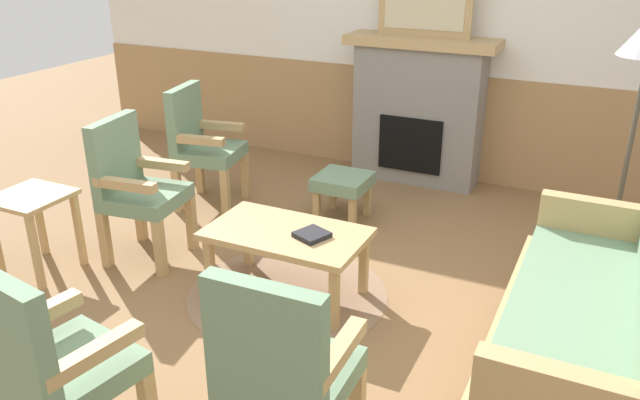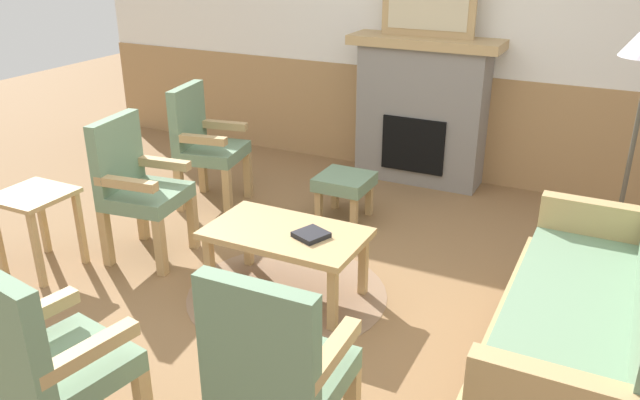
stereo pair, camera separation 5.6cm
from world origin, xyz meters
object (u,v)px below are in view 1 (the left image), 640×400
object	(u,v)px
book_on_table	(312,235)
armchair_front_left	(49,361)
coffee_table	(286,239)
side_table	(33,211)
armchair_near_fireplace	(135,184)
armchair_by_window_left	(201,141)
couch	(585,319)
framed_picture	(425,2)
fireplace	(418,109)
armchair_front_center	(282,368)
footstool	(343,184)

from	to	relation	value
book_on_table	armchair_front_left	xyz separation A→B (m)	(-0.36, -1.62, 0.08)
coffee_table	side_table	size ratio (longest dim) A/B	1.75
armchair_near_fireplace	armchair_by_window_left	world-z (taller)	same
couch	book_on_table	xyz separation A→B (m)	(-1.53, 0.15, 0.06)
framed_picture	armchair_by_window_left	size ratio (longest dim) A/B	0.82
framed_picture	armchair_near_fireplace	xyz separation A→B (m)	(-1.25, -2.26, -1.02)
coffee_table	armchair_near_fireplace	world-z (taller)	armchair_near_fireplace
fireplace	coffee_table	xyz separation A→B (m)	(-0.09, -2.28, -0.27)
fireplace	armchair_front_left	xyz separation A→B (m)	(-0.27, -3.91, -0.11)
armchair_near_fireplace	armchair_front_center	distance (m)	2.24
armchair_by_window_left	book_on_table	bearing A→B (deg)	-33.58
fireplace	armchair_by_window_left	xyz separation A→B (m)	(-1.40, -1.30, -0.11)
framed_picture	side_table	xyz separation A→B (m)	(-1.71, -2.72, -1.13)
framed_picture	armchair_front_center	size ratio (longest dim) A/B	0.82
framed_picture	armchair_front_left	size ratio (longest dim) A/B	0.82
armchair_by_window_left	armchair_front_left	world-z (taller)	same
coffee_table	armchair_front_center	distance (m)	1.44
side_table	armchair_front_left	bearing A→B (deg)	-39.53
framed_picture	coffee_table	world-z (taller)	framed_picture
couch	footstool	size ratio (longest dim) A/B	4.50
coffee_table	book_on_table	xyz separation A→B (m)	(0.18, -0.01, 0.07)
couch	armchair_near_fireplace	world-z (taller)	same
coffee_table	side_table	xyz separation A→B (m)	(-1.62, -0.44, 0.05)
armchair_near_fireplace	fireplace	bearing A→B (deg)	61.03
armchair_front_center	side_table	world-z (taller)	armchair_front_center
armchair_near_fireplace	armchair_front_center	xyz separation A→B (m)	(1.83, -1.28, 0.00)
fireplace	armchair_by_window_left	size ratio (longest dim) A/B	1.33
footstool	armchair_front_left	world-z (taller)	armchair_front_left
framed_picture	couch	distance (m)	3.15
footstool	armchair_near_fireplace	xyz separation A→B (m)	(-1.01, -1.19, 0.25)
fireplace	side_table	xyz separation A→B (m)	(-1.71, -2.72, -0.22)
book_on_table	armchair_front_center	xyz separation A→B (m)	(0.49, -1.26, 0.08)
couch	armchair_front_center	distance (m)	1.52
coffee_table	side_table	bearing A→B (deg)	-164.79
couch	side_table	distance (m)	3.34
armchair_by_window_left	armchair_front_left	distance (m)	2.84
footstool	armchair_front_center	bearing A→B (deg)	-71.46
coffee_table	armchair_front_center	world-z (taller)	armchair_front_center
armchair_by_window_left	armchair_front_left	bearing A→B (deg)	-66.62
fireplace	footstool	distance (m)	1.17
framed_picture	armchair_by_window_left	distance (m)	2.17
armchair_by_window_left	framed_picture	bearing A→B (deg)	42.93
armchair_by_window_left	coffee_table	bearing A→B (deg)	-36.78
couch	armchair_front_center	size ratio (longest dim) A/B	1.84
fireplace	coffee_table	size ratio (longest dim) A/B	1.35
armchair_near_fireplace	side_table	xyz separation A→B (m)	(-0.46, -0.46, -0.10)
side_table	couch	bearing A→B (deg)	4.93
book_on_table	framed_picture	bearing A→B (deg)	92.16
coffee_table	armchair_near_fireplace	bearing A→B (deg)	179.12
armchair_near_fireplace	armchair_front_left	bearing A→B (deg)	-59.21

